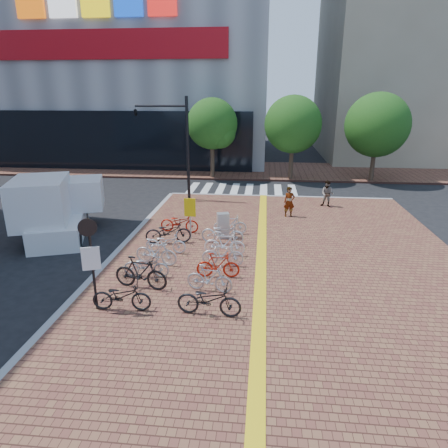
# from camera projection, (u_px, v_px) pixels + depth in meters

# --- Properties ---
(ground) EXTENTS (120.00, 120.00, 0.00)m
(ground) POSITION_uv_depth(u_px,v_px,m) (205.00, 279.00, 14.47)
(ground) COLOR black
(ground) RESTS_ON ground
(sidewalk) EXTENTS (14.00, 34.00, 0.15)m
(sidewalk) POSITION_uv_depth(u_px,v_px,m) (300.00, 375.00, 9.43)
(sidewalk) COLOR brown
(sidewalk) RESTS_ON ground
(tactile_strip) EXTENTS (0.40, 34.00, 0.01)m
(tactile_strip) POSITION_uv_depth(u_px,v_px,m) (257.00, 370.00, 9.50)
(tactile_strip) COLOR yellow
(tactile_strip) RESTS_ON sidewalk
(kerb_west) EXTENTS (0.25, 34.00, 0.15)m
(kerb_west) POSITION_uv_depth(u_px,v_px,m) (20.00, 357.00, 10.11)
(kerb_west) COLOR gray
(kerb_west) RESTS_ON ground
(kerb_north) EXTENTS (14.00, 0.25, 0.15)m
(kerb_north) POSITION_uv_depth(u_px,v_px,m) (279.00, 197.00, 25.49)
(kerb_north) COLOR gray
(kerb_north) RESTS_ON ground
(far_sidewalk) EXTENTS (70.00, 8.00, 0.15)m
(far_sidewalk) POSITION_uv_depth(u_px,v_px,m) (241.00, 170.00, 34.28)
(far_sidewalk) COLOR brown
(far_sidewalk) RESTS_ON ground
(department_store) EXTENTS (36.00, 24.27, 28.00)m
(department_store) POSITION_uv_depth(u_px,v_px,m) (97.00, 17.00, 41.79)
(department_store) COLOR gray
(department_store) RESTS_ON ground
(building_beige) EXTENTS (20.00, 18.00, 18.00)m
(building_beige) POSITION_uv_depth(u_px,v_px,m) (427.00, 65.00, 40.12)
(building_beige) COLOR gray
(building_beige) RESTS_ON ground
(crosswalk) EXTENTS (7.50, 4.00, 0.01)m
(crosswalk) POSITION_uv_depth(u_px,v_px,m) (242.00, 190.00, 27.64)
(crosswalk) COLOR silver
(crosswalk) RESTS_ON ground
(street_trees) EXTENTS (16.20, 4.60, 6.35)m
(street_trees) POSITION_uv_depth(u_px,v_px,m) (307.00, 126.00, 29.18)
(street_trees) COLOR #38281E
(street_trees) RESTS_ON far_sidewalk
(bike_0) EXTENTS (1.82, 0.72, 0.94)m
(bike_0) POSITION_uv_depth(u_px,v_px,m) (122.00, 296.00, 12.00)
(bike_0) COLOR black
(bike_0) RESTS_ON sidewalk
(bike_1) EXTENTS (1.95, 0.85, 1.14)m
(bike_1) POSITION_uv_depth(u_px,v_px,m) (141.00, 273.00, 13.31)
(bike_1) COLOR black
(bike_1) RESTS_ON sidewalk
(bike_2) EXTENTS (1.65, 0.59, 0.86)m
(bike_2) POSITION_uv_depth(u_px,v_px,m) (146.00, 266.00, 14.19)
(bike_2) COLOR #A7A7AB
(bike_2) RESTS_ON sidewalk
(bike_3) EXTENTS (1.77, 0.80, 1.02)m
(bike_3) POSITION_uv_depth(u_px,v_px,m) (156.00, 252.00, 15.18)
(bike_3) COLOR silver
(bike_3) RESTS_ON sidewalk
(bike_4) EXTENTS (1.69, 0.62, 0.88)m
(bike_4) POSITION_uv_depth(u_px,v_px,m) (166.00, 243.00, 16.32)
(bike_4) COLOR silver
(bike_4) RESTS_ON sidewalk
(bike_5) EXTENTS (2.07, 1.07, 1.03)m
(bike_5) POSITION_uv_depth(u_px,v_px,m) (168.00, 232.00, 17.36)
(bike_5) COLOR black
(bike_5) RESTS_ON sidewalk
(bike_6) EXTENTS (1.85, 0.73, 0.96)m
(bike_6) POSITION_uv_depth(u_px,v_px,m) (179.00, 222.00, 18.75)
(bike_6) COLOR #B71B0D
(bike_6) RESTS_ON sidewalk
(bike_7) EXTENTS (1.97, 0.81, 1.01)m
(bike_7) POSITION_uv_depth(u_px,v_px,m) (209.00, 300.00, 11.71)
(bike_7) COLOR black
(bike_7) RESTS_ON sidewalk
(bike_8) EXTENTS (1.63, 0.71, 0.95)m
(bike_8) POSITION_uv_depth(u_px,v_px,m) (209.00, 278.00, 13.12)
(bike_8) COLOR #B1B1B6
(bike_8) RESTS_ON sidewalk
(bike_9) EXTENTS (1.56, 0.49, 0.93)m
(bike_9) POSITION_uv_depth(u_px,v_px,m) (218.00, 265.00, 14.14)
(bike_9) COLOR #AF1D0C
(bike_9) RESTS_ON sidewalk
(bike_10) EXTENTS (1.60, 0.45, 0.96)m
(bike_10) POSITION_uv_depth(u_px,v_px,m) (223.00, 254.00, 15.06)
(bike_10) COLOR silver
(bike_10) RESTS_ON sidewalk
(bike_11) EXTENTS (1.69, 0.54, 1.01)m
(bike_11) POSITION_uv_depth(u_px,v_px,m) (225.00, 243.00, 16.06)
(bike_11) COLOR white
(bike_11) RESTS_ON sidewalk
(bike_12) EXTENTS (1.95, 0.87, 0.99)m
(bike_12) POSITION_uv_depth(u_px,v_px,m) (223.00, 233.00, 17.32)
(bike_12) COLOR silver
(bike_12) RESTS_ON sidewalk
(bike_13) EXTENTS (1.56, 0.52, 0.93)m
(bike_13) POSITION_uv_depth(u_px,v_px,m) (230.00, 225.00, 18.49)
(bike_13) COLOR silver
(bike_13) RESTS_ON sidewalk
(pedestrian_a) EXTENTS (0.64, 0.48, 1.60)m
(pedestrian_a) POSITION_uv_depth(u_px,v_px,m) (289.00, 202.00, 21.02)
(pedestrian_a) COLOR gray
(pedestrian_a) RESTS_ON sidewalk
(pedestrian_b) EXTENTS (0.91, 0.82, 1.52)m
(pedestrian_b) POSITION_uv_depth(u_px,v_px,m) (327.00, 194.00, 22.85)
(pedestrian_b) COLOR #484B5C
(pedestrian_b) RESTS_ON sidewalk
(utility_box) EXTENTS (0.61, 0.50, 1.15)m
(utility_box) POSITION_uv_depth(u_px,v_px,m) (223.00, 225.00, 18.01)
(utility_box) COLOR #B8B9BD
(utility_box) RESTS_ON sidewalk
(yellow_sign) EXTENTS (0.51, 0.13, 1.89)m
(yellow_sign) POSITION_uv_depth(u_px,v_px,m) (190.00, 211.00, 17.60)
(yellow_sign) COLOR #B7B7BC
(yellow_sign) RESTS_ON sidewalk
(notice_sign) EXTENTS (0.52, 0.21, 2.91)m
(notice_sign) POSITION_uv_depth(u_px,v_px,m) (91.00, 253.00, 11.61)
(notice_sign) COLOR black
(notice_sign) RESTS_ON sidewalk
(traffic_light_pole) EXTENTS (3.28, 1.26, 6.10)m
(traffic_light_pole) POSITION_uv_depth(u_px,v_px,m) (164.00, 129.00, 23.47)
(traffic_light_pole) COLOR black
(traffic_light_pole) RESTS_ON sidewalk
(box_truck) EXTENTS (3.68, 5.41, 2.88)m
(box_truck) POSITION_uv_depth(u_px,v_px,m) (58.00, 208.00, 18.37)
(box_truck) COLOR silver
(box_truck) RESTS_ON ground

